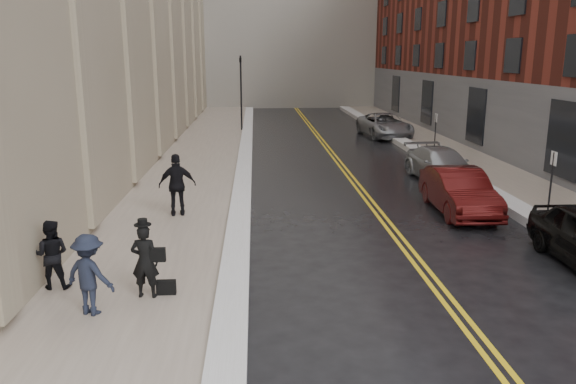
{
  "coord_description": "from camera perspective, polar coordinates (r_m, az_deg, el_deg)",
  "views": [
    {
      "loc": [
        -1.65,
        -9.2,
        5.22
      ],
      "look_at": [
        -0.79,
        5.59,
        1.6
      ],
      "focal_mm": 35.0,
      "sensor_mm": 36.0,
      "label": 1
    }
  ],
  "objects": [
    {
      "name": "ground",
      "position": [
        10.71,
        6.2,
        -15.54
      ],
      "size": [
        160.0,
        160.0,
        0.0
      ],
      "primitive_type": "plane",
      "color": "black",
      "rests_on": "ground"
    },
    {
      "name": "sidewalk_left",
      "position": [
        25.88,
        -9.59,
        2.07
      ],
      "size": [
        4.0,
        64.0,
        0.15
      ],
      "primitive_type": "cube",
      "color": "gray",
      "rests_on": "ground"
    },
    {
      "name": "sidewalk_right",
      "position": [
        27.84,
        19.24,
        2.3
      ],
      "size": [
        3.0,
        64.0,
        0.15
      ],
      "primitive_type": "cube",
      "color": "gray",
      "rests_on": "ground"
    },
    {
      "name": "lane_stripe_a",
      "position": [
        26.05,
        5.64,
        2.11
      ],
      "size": [
        0.12,
        64.0,
        0.01
      ],
      "primitive_type": "cube",
      "color": "gold",
      "rests_on": "ground"
    },
    {
      "name": "lane_stripe_b",
      "position": [
        26.09,
        6.16,
        2.11
      ],
      "size": [
        0.12,
        64.0,
        0.01
      ],
      "primitive_type": "cube",
      "color": "gold",
      "rests_on": "ground"
    },
    {
      "name": "snow_ridge_left",
      "position": [
        25.71,
        -4.5,
        2.27
      ],
      "size": [
        0.7,
        60.8,
        0.26
      ],
      "primitive_type": "cube",
      "color": "white",
      "rests_on": "ground"
    },
    {
      "name": "snow_ridge_right",
      "position": [
        27.17,
        15.65,
        2.46
      ],
      "size": [
        0.85,
        60.8,
        0.3
      ],
      "primitive_type": "cube",
      "color": "white",
      "rests_on": "ground"
    },
    {
      "name": "traffic_signal",
      "position": [
        39.27,
        -4.8,
        10.56
      ],
      "size": [
        0.18,
        0.15,
        5.2
      ],
      "color": "black",
      "rests_on": "ground"
    },
    {
      "name": "parking_sign_near",
      "position": [
        20.05,
        25.2,
        1.3
      ],
      "size": [
        0.06,
        0.35,
        2.23
      ],
      "color": "black",
      "rests_on": "ground"
    },
    {
      "name": "parking_sign_far",
      "position": [
        30.96,
        14.74,
        6.11
      ],
      "size": [
        0.06,
        0.35,
        2.23
      ],
      "color": "black",
      "rests_on": "ground"
    },
    {
      "name": "car_maroon",
      "position": [
        19.82,
        16.99,
        0.08
      ],
      "size": [
        1.7,
        4.57,
        1.49
      ],
      "primitive_type": "imported",
      "rotation": [
        0.0,
        0.0,
        -0.03
      ],
      "color": "#400B0B",
      "rests_on": "ground"
    },
    {
      "name": "car_silver_near",
      "position": [
        24.66,
        15.3,
        2.67
      ],
      "size": [
        2.38,
        4.95,
        1.39
      ],
      "primitive_type": "imported",
      "rotation": [
        0.0,
        0.0,
        0.09
      ],
      "color": "#97999E",
      "rests_on": "ground"
    },
    {
      "name": "car_silver_far",
      "position": [
        37.48,
        9.79,
        6.7
      ],
      "size": [
        3.09,
        5.73,
        1.53
      ],
      "primitive_type": "imported",
      "rotation": [
        0.0,
        0.0,
        0.1
      ],
      "color": "#93949A",
      "rests_on": "ground"
    },
    {
      "name": "pedestrian_main",
      "position": [
        12.39,
        -14.33,
        -6.83
      ],
      "size": [
        0.62,
        0.44,
        1.62
      ],
      "primitive_type": "imported",
      "rotation": [
        0.0,
        0.0,
        3.05
      ],
      "color": "black",
      "rests_on": "sidewalk_left"
    },
    {
      "name": "pedestrian_a",
      "position": [
        13.54,
        -22.88,
        -5.85
      ],
      "size": [
        0.77,
        0.6,
        1.57
      ],
      "primitive_type": "imported",
      "rotation": [
        0.0,
        0.0,
        3.15
      ],
      "color": "black",
      "rests_on": "sidewalk_left"
    },
    {
      "name": "pedestrian_b",
      "position": [
        11.93,
        -19.53,
        -7.91
      ],
      "size": [
        1.24,
        1.0,
        1.67
      ],
      "primitive_type": "imported",
      "rotation": [
        0.0,
        0.0,
        2.72
      ],
      "color": "#191E2E",
      "rests_on": "sidewalk_left"
    },
    {
      "name": "pedestrian_c",
      "position": [
        18.4,
        -11.18,
        0.71
      ],
      "size": [
        1.24,
        0.66,
        2.02
      ],
      "primitive_type": "imported",
      "rotation": [
        0.0,
        0.0,
        3.29
      ],
      "color": "black",
      "rests_on": "sidewalk_left"
    }
  ]
}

